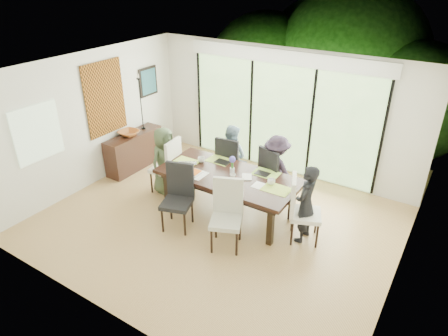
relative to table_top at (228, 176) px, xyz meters
The scene contains 62 objects.
floor 0.87m from the table_top, 89.39° to the right, with size 6.00×5.00×0.01m, color olive.
ceiling 1.98m from the table_top, 89.39° to the right, with size 6.00×5.00×0.01m, color white.
wall_back 2.19m from the table_top, 89.88° to the left, with size 6.00×0.02×2.70m, color silver.
wall_front 2.97m from the table_top, 89.92° to the right, with size 6.00×0.02×2.70m, color white.
wall_left 3.09m from the table_top, behind, with size 0.02×5.00×2.70m, color silver.
wall_right 3.10m from the table_top, ahead, with size 0.02×5.00×2.70m, color white.
glass_doors 2.11m from the table_top, 89.88° to the left, with size 4.20×0.02×2.30m, color #598C3F.
blinds_header 2.69m from the table_top, 89.88° to the left, with size 4.40×0.06×0.28m, color white.
mullion_a 2.97m from the table_top, 135.50° to the left, with size 0.05×0.04×2.30m, color black.
mullion_b 2.22m from the table_top, 108.67° to the left, with size 0.05×0.04×2.30m, color black.
mullion_c 2.22m from the table_top, 71.12° to the left, with size 0.05×0.04×2.30m, color black.
mullion_d 2.98m from the table_top, 44.39° to the left, with size 0.05×0.04×2.30m, color black.
side_window 3.45m from the table_top, 151.65° to the right, with size 0.02×0.90×1.00m, color #8CAD7F.
deck 3.11m from the table_top, 89.92° to the left, with size 6.00×1.80×0.10m, color brown.
rail_top 3.81m from the table_top, 89.94° to the left, with size 6.00×0.08×0.06m, color brown.
foliage_left 5.17m from the table_top, 110.51° to the left, with size 3.20×3.20×3.20m, color #14380F.
foliage_mid 5.51m from the table_top, 85.72° to the left, with size 4.00×4.00×4.00m, color #14380F.
foliage_right 5.12m from the table_top, 64.39° to the left, with size 2.80×2.80×2.80m, color #14380F.
foliage_far 6.19m from the table_top, 95.58° to the left, with size 3.60×3.60×3.60m, color #14380F.
table_top is the anchor object (origin of this frame).
table_apron 0.10m from the table_top, 90.00° to the left, with size 2.34×0.96×0.11m, color black.
table_leg_fl 1.23m from the table_top, 158.29° to the right, with size 0.10×0.10×0.73m, color black.
table_leg_fr 1.23m from the table_top, 21.71° to the right, with size 0.10×0.10×0.73m, color black.
table_leg_bl 1.23m from the table_top, 158.29° to the left, with size 0.10×0.10×0.73m, color black.
table_leg_br 1.23m from the table_top, 21.71° to the left, with size 0.10×0.10×0.73m, color black.
chair_left_end 1.51m from the table_top, behind, with size 0.49×0.49×1.17m, color silver, non-canonical shape.
chair_right_end 1.51m from the table_top, ahead, with size 0.49×0.49×1.17m, color white, non-canonical shape.
chair_far_left 0.98m from the table_top, 117.90° to the left, with size 0.49×0.49×1.17m, color black, non-canonical shape.
chair_far_right 1.03m from the table_top, 57.09° to the left, with size 0.49×0.49×1.17m, color black, non-canonical shape.
chair_near_left 1.02m from the table_top, 119.89° to the right, with size 0.49×0.49×1.17m, color black, non-canonical shape.
chair_near_right 1.02m from the table_top, 60.11° to the right, with size 0.49×0.49×1.17m, color beige, non-canonical shape.
person_left_end 1.48m from the table_top, behind, with size 0.64×0.40×1.37m, color #425236.
person_right_end 1.48m from the table_top, ahead, with size 0.64×0.40×1.37m, color black.
person_far_left 0.95m from the table_top, 118.47° to the left, with size 0.64×0.40×1.37m, color #708CA2.
person_far_right 1.00m from the table_top, 56.47° to the left, with size 0.64×0.40×1.37m, color #291E2E.
placemat_left 0.95m from the table_top, behind, with size 0.47×0.34×0.01m, color #A0B741.
placemat_right 0.95m from the table_top, ahead, with size 0.47×0.34×0.01m, color #A0BB42.
placemat_far_l 0.60m from the table_top, 138.37° to the left, with size 0.47×0.34×0.01m, color #A5C747.
placemat_far_r 0.68m from the table_top, 36.03° to the left, with size 0.47×0.34×0.01m, color #90BB43.
placemat_paper 0.63m from the table_top, 151.39° to the right, with size 0.47×0.34×0.01m, color white.
tablet_far_l 0.50m from the table_top, 135.00° to the left, with size 0.28×0.19×0.01m, color black.
tablet_far_r 0.61m from the table_top, 34.99° to the left, with size 0.26×0.18×0.01m, color black.
papers 0.70m from the table_top, ahead, with size 0.32×0.23×0.00m, color white.
platter_base 0.63m from the table_top, 151.39° to the right, with size 0.28×0.28×0.03m, color white.
platter_snacks 0.63m from the table_top, 151.39° to the right, with size 0.21×0.21×0.01m, color orange.
vase 0.12m from the table_top, 45.00° to the left, with size 0.09×0.09×0.13m, color silver.
hyacinth_stems 0.23m from the table_top, 45.00° to the left, with size 0.04×0.04×0.17m, color #337226.
hyacinth_blooms 0.34m from the table_top, 45.00° to the left, with size 0.12×0.12×0.12m, color #5349B8.
laptop 0.86m from the table_top, behind, with size 0.35×0.23×0.03m, color silver.
cup_a 0.72m from the table_top, 167.91° to the left, with size 0.13×0.13×0.10m, color white.
cup_b 0.20m from the table_top, 33.69° to the right, with size 0.11×0.11×0.10m, color white.
cup_c 0.81m from the table_top, ahead, with size 0.13×0.13×0.10m, color white.
book 0.26m from the table_top, 11.31° to the left, with size 0.17×0.24×0.02m, color white.
sideboard 2.81m from the table_top, behind, with size 0.41×1.45×0.81m, color black.
bowl 2.78m from the table_top, behind, with size 0.43×0.43×0.10m, color #964E20.
candlestick_base 2.87m from the table_top, 164.03° to the left, with size 0.09×0.09×0.04m, color black.
candlestick_shaft 2.94m from the table_top, 164.03° to the left, with size 0.02×0.02×1.13m, color black.
candlestick_pan 3.11m from the table_top, 164.03° to the left, with size 0.09×0.09×0.03m, color black.
candle 3.13m from the table_top, 164.03° to the left, with size 0.03×0.03×0.09m, color silver.
tapestry 3.11m from the table_top, behind, with size 0.02×1.00×1.50m, color #9B5316.
art_frame 3.38m from the table_top, 156.34° to the left, with size 0.03×0.55×0.65m, color black.
art_canvas 3.37m from the table_top, 156.19° to the left, with size 0.01×0.45×0.55m, color #1A4955.
Camera 1 is at (3.29, -4.92, 4.20)m, focal length 32.00 mm.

